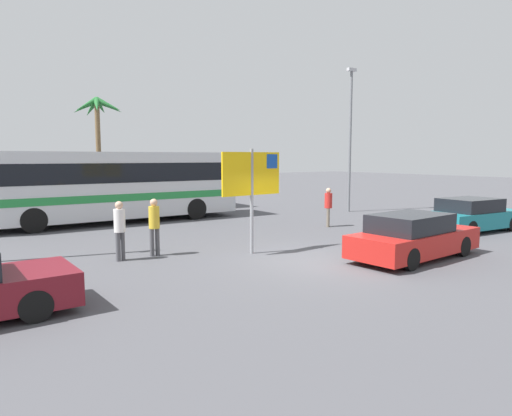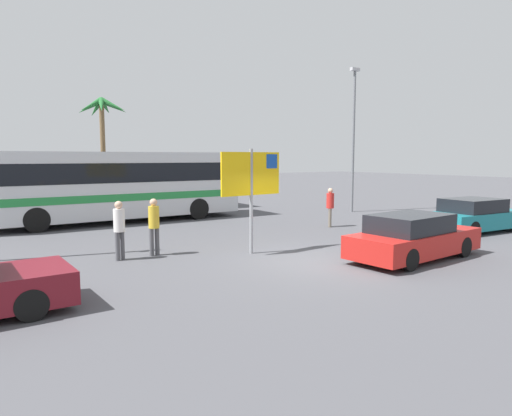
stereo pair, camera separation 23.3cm
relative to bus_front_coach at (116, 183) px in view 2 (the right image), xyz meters
name	(u,v)px [view 2 (the right image)]	position (x,y,z in m)	size (l,w,h in m)	color
ground	(315,261)	(2.31, -11.04, -1.78)	(120.00, 120.00, 0.00)	#4C4C51
bus_front_coach	(116,183)	(0.00, 0.00, 0.00)	(11.34, 2.68, 3.17)	silver
bus_rear_coach	(118,179)	(1.17, 3.58, 0.00)	(11.34, 2.68, 3.17)	white
ferry_sign	(252,178)	(1.43, -9.12, 0.54)	(2.20, 0.27, 3.20)	gray
car_red	(413,237)	(4.86, -12.38, -1.15)	(4.56, 2.02, 1.32)	red
car_teal	(475,216)	(11.05, -10.59, -1.15)	(4.36, 2.12, 1.32)	#19757F
pedestrian_near_sign	(330,204)	(7.08, -6.50, -0.81)	(0.32, 0.32, 1.66)	#706656
pedestrian_by_bus	(119,225)	(-2.26, -7.80, -0.78)	(0.32, 0.32, 1.71)	#4C4C51
pedestrian_crossing_lot	(154,222)	(-1.21, -7.76, -0.77)	(0.32, 0.32, 1.72)	#4C4C51
lamp_post_left_side	(353,135)	(11.79, -3.14, 2.35)	(0.56, 0.20, 7.62)	slate
palm_tree_seaside	(102,117)	(2.23, 10.15, 3.82)	(3.34, 3.29, 6.85)	brown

